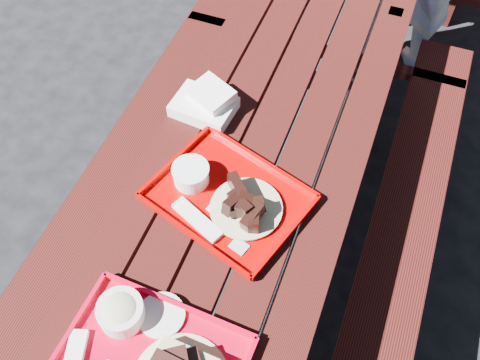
# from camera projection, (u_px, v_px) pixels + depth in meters

# --- Properties ---
(ground) EXTENTS (60.00, 60.00, 0.00)m
(ground) POSITION_uv_depth(u_px,v_px,m) (251.00, 254.00, 2.49)
(ground) COLOR black
(ground) RESTS_ON ground
(picnic_table_near) EXTENTS (1.41, 2.40, 0.75)m
(picnic_table_near) POSITION_uv_depth(u_px,v_px,m) (254.00, 188.00, 2.02)
(picnic_table_near) COLOR #3F120C
(picnic_table_near) RESTS_ON ground
(near_tray) EXTENTS (0.52, 0.43, 0.16)m
(near_tray) POSITION_uv_depth(u_px,v_px,m) (150.00, 357.00, 1.44)
(near_tray) COLOR red
(near_tray) RESTS_ON picnic_table_near
(far_tray) EXTENTS (0.57, 0.50, 0.08)m
(far_tray) POSITION_uv_depth(u_px,v_px,m) (225.00, 196.00, 1.75)
(far_tray) COLOR #B50000
(far_tray) RESTS_ON picnic_table_near
(white_cloth) EXTENTS (0.23, 0.21, 0.09)m
(white_cloth) POSITION_uv_depth(u_px,v_px,m) (206.00, 103.00, 1.96)
(white_cloth) COLOR white
(white_cloth) RESTS_ON picnic_table_near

